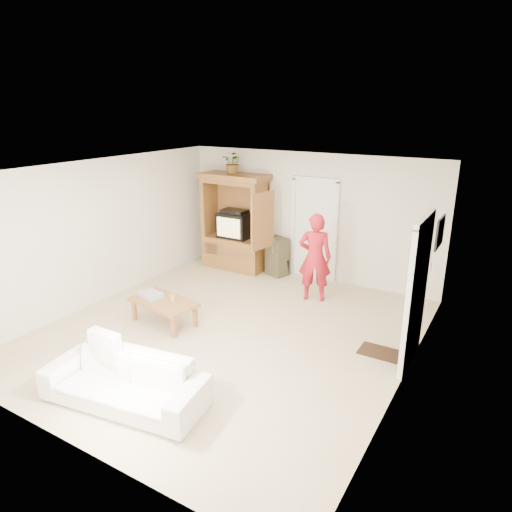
% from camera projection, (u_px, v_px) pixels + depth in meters
% --- Properties ---
extents(floor, '(6.00, 6.00, 0.00)m').
position_uv_depth(floor, '(228.00, 332.00, 7.37)').
color(floor, tan).
rests_on(floor, ground).
extents(ceiling, '(6.00, 6.00, 0.00)m').
position_uv_depth(ceiling, '(225.00, 170.00, 6.55)').
color(ceiling, white).
rests_on(ceiling, floor).
extents(wall_back, '(5.50, 0.00, 5.50)m').
position_uv_depth(wall_back, '(308.00, 216.00, 9.41)').
color(wall_back, silver).
rests_on(wall_back, floor).
extents(wall_front, '(5.50, 0.00, 5.50)m').
position_uv_depth(wall_front, '(56.00, 337.00, 4.51)').
color(wall_front, silver).
rests_on(wall_front, floor).
extents(wall_left, '(0.00, 6.00, 6.00)m').
position_uv_depth(wall_left, '(102.00, 231.00, 8.29)').
color(wall_left, silver).
rests_on(wall_left, floor).
extents(wall_right, '(0.00, 6.00, 6.00)m').
position_uv_depth(wall_right, '(411.00, 291.00, 5.63)').
color(wall_right, silver).
rests_on(wall_right, floor).
extents(armoire, '(1.82, 1.14, 2.10)m').
position_uv_depth(armoire, '(236.00, 228.00, 10.02)').
color(armoire, brown).
rests_on(armoire, floor).
extents(door_back, '(0.85, 0.05, 2.04)m').
position_uv_depth(door_back, '(314.00, 231.00, 9.40)').
color(door_back, white).
rests_on(door_back, floor).
extents(doorway_right, '(0.05, 0.90, 2.04)m').
position_uv_depth(doorway_right, '(417.00, 295.00, 6.22)').
color(doorway_right, black).
rests_on(doorway_right, floor).
extents(framed_picture, '(0.03, 0.60, 0.48)m').
position_uv_depth(framed_picture, '(440.00, 232.00, 7.09)').
color(framed_picture, black).
rests_on(framed_picture, wall_right).
extents(doormat, '(0.60, 0.40, 0.02)m').
position_uv_depth(doormat, '(380.00, 352.00, 6.74)').
color(doormat, '#382316').
rests_on(doormat, floor).
extents(plant, '(0.45, 0.40, 0.47)m').
position_uv_depth(plant, '(233.00, 163.00, 9.55)').
color(plant, '#4C7238').
rests_on(plant, armoire).
extents(man, '(0.70, 0.58, 1.66)m').
position_uv_depth(man, '(315.00, 257.00, 8.36)').
color(man, '#AC1623').
rests_on(man, floor).
extents(sofa, '(2.12, 1.08, 0.59)m').
position_uv_depth(sofa, '(124.00, 381.00, 5.54)').
color(sofa, white).
rests_on(sofa, floor).
extents(coffee_table, '(1.20, 0.76, 0.42)m').
position_uv_depth(coffee_table, '(164.00, 303.00, 7.54)').
color(coffee_table, olive).
rests_on(coffee_table, floor).
extents(towel, '(0.43, 0.35, 0.08)m').
position_uv_depth(towel, '(150.00, 295.00, 7.65)').
color(towel, '#FF545E').
rests_on(towel, coffee_table).
extents(candle, '(0.08, 0.08, 0.10)m').
position_uv_depth(candle, '(172.00, 298.00, 7.48)').
color(candle, tan).
rests_on(candle, coffee_table).
extents(backpack_black, '(0.33, 0.27, 0.36)m').
position_uv_depth(backpack_black, '(282.00, 267.00, 9.80)').
color(backpack_black, black).
rests_on(backpack_black, floor).
extents(backpack_olive, '(0.52, 0.45, 0.83)m').
position_uv_depth(backpack_olive, '(277.00, 257.00, 9.72)').
color(backpack_olive, '#47442B').
rests_on(backpack_olive, floor).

